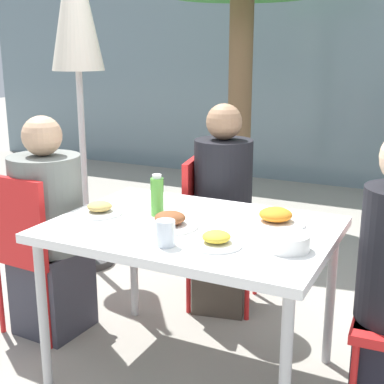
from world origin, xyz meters
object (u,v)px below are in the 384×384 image
(closed_umbrella, at_px, (76,21))
(bottle, at_px, (157,196))
(salad_bowl, at_px, (288,242))
(chair_left, at_px, (31,241))
(chair_far, at_px, (211,219))
(person_far, at_px, (223,215))
(person_left, at_px, (49,234))
(drinking_cup, at_px, (165,233))

(closed_umbrella, height_order, bottle, closed_umbrella)
(salad_bowl, bearing_deg, chair_left, 176.87)
(chair_far, xyz_separation_m, person_far, (0.09, -0.03, 0.05))
(person_far, relative_size, closed_umbrella, 0.54)
(person_far, xyz_separation_m, bottle, (-0.06, -0.63, 0.26))
(chair_far, distance_m, person_far, 0.11)
(person_left, bearing_deg, salad_bowl, -3.46)
(closed_umbrella, bearing_deg, person_left, -64.47)
(person_left, relative_size, chair_far, 1.32)
(chair_left, distance_m, drinking_cup, 1.00)
(salad_bowl, bearing_deg, drinking_cup, -159.07)
(bottle, xyz_separation_m, drinking_cup, (0.22, -0.33, -0.04))
(person_far, distance_m, drinking_cup, 1.00)
(closed_umbrella, xyz_separation_m, bottle, (1.05, -0.82, -0.83))
(chair_left, distance_m, person_far, 1.05)
(chair_left, relative_size, person_far, 0.74)
(chair_far, xyz_separation_m, closed_umbrella, (-1.03, 0.16, 1.14))
(chair_left, bearing_deg, drinking_cup, -11.54)
(person_far, height_order, drinking_cup, person_far)
(person_far, relative_size, bottle, 6.14)
(chair_far, height_order, bottle, bottle)
(drinking_cup, distance_m, salad_bowl, 0.47)
(bottle, bearing_deg, person_left, -179.44)
(chair_left, relative_size, person_left, 0.76)
(chair_left, bearing_deg, chair_far, 50.66)
(chair_far, relative_size, salad_bowl, 5.14)
(chair_far, height_order, closed_umbrella, closed_umbrella)
(person_left, height_order, bottle, person_left)
(person_left, distance_m, closed_umbrella, 1.45)
(chair_far, bearing_deg, drinking_cup, 2.40)
(chair_left, height_order, bottle, bottle)
(chair_far, relative_size, drinking_cup, 8.50)
(chair_left, bearing_deg, person_far, 45.90)
(closed_umbrella, xyz_separation_m, drinking_cup, (1.28, -1.15, -0.87))
(chair_far, distance_m, closed_umbrella, 1.54)
(person_far, bearing_deg, chair_far, -122.05)
(person_left, height_order, salad_bowl, person_left)
(closed_umbrella, distance_m, drinking_cup, 1.93)
(drinking_cup, bearing_deg, bottle, 124.37)
(chair_far, xyz_separation_m, drinking_cup, (0.25, -0.99, 0.27))
(person_left, xyz_separation_m, closed_umbrella, (-0.40, 0.83, 1.12))
(person_far, xyz_separation_m, salad_bowl, (0.60, -0.79, 0.20))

